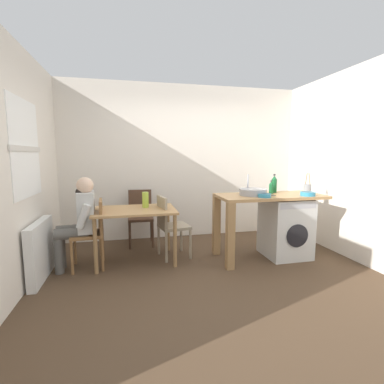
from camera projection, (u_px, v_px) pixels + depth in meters
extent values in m
plane|color=#4C3826|center=(210.00, 273.00, 3.52)|extent=(5.46, 5.46, 0.00)
cube|color=silver|center=(183.00, 162.00, 5.03)|extent=(4.60, 0.10, 2.70)
cube|color=silver|center=(11.00, 168.00, 2.87)|extent=(0.10, 3.80, 2.70)
cube|color=white|center=(25.00, 149.00, 3.14)|extent=(0.01, 0.90, 1.10)
cube|color=beige|center=(26.00, 149.00, 3.15)|extent=(0.02, 0.96, 0.06)
cube|color=silver|center=(362.00, 165.00, 3.82)|extent=(0.10, 3.80, 2.70)
cube|color=white|center=(40.00, 251.00, 3.32)|extent=(0.10, 0.80, 0.70)
cube|color=tan|center=(135.00, 210.00, 3.84)|extent=(1.10, 0.76, 0.03)
cylinder|color=#977045|center=(95.00, 246.00, 3.46)|extent=(0.05, 0.05, 0.71)
cylinder|color=#977045|center=(175.00, 241.00, 3.68)|extent=(0.05, 0.05, 0.71)
cylinder|color=#977045|center=(100.00, 232.00, 4.10)|extent=(0.05, 0.05, 0.71)
cylinder|color=#977045|center=(168.00, 228.00, 4.32)|extent=(0.05, 0.05, 0.71)
cube|color=olive|center=(87.00, 234.00, 3.64)|extent=(0.43, 0.43, 0.04)
cube|color=olive|center=(101.00, 217.00, 3.67)|extent=(0.06, 0.38, 0.45)
cylinder|color=olive|center=(72.00, 257.00, 3.45)|extent=(0.04, 0.04, 0.45)
cylinder|color=olive|center=(75.00, 248.00, 3.79)|extent=(0.04, 0.04, 0.45)
cylinder|color=olive|center=(102.00, 254.00, 3.55)|extent=(0.04, 0.04, 0.45)
cylinder|color=olive|center=(103.00, 246.00, 3.90)|extent=(0.04, 0.04, 0.45)
cube|color=gray|center=(174.00, 227.00, 4.05)|extent=(0.47, 0.47, 0.04)
cube|color=gray|center=(162.00, 212.00, 3.95)|extent=(0.11, 0.38, 0.45)
cylinder|color=gray|center=(181.00, 237.00, 4.31)|extent=(0.04, 0.04, 0.45)
cylinder|color=gray|center=(190.00, 244.00, 3.98)|extent=(0.04, 0.04, 0.45)
cylinder|color=gray|center=(159.00, 240.00, 4.17)|extent=(0.04, 0.04, 0.45)
cylinder|color=gray|center=(166.00, 247.00, 3.84)|extent=(0.04, 0.04, 0.45)
cube|color=#4C3323|center=(141.00, 218.00, 4.58)|extent=(0.41, 0.41, 0.04)
cube|color=#4C3323|center=(140.00, 203.00, 4.72)|extent=(0.38, 0.04, 0.45)
cylinder|color=#4C3323|center=(153.00, 234.00, 4.47)|extent=(0.04, 0.04, 0.45)
cylinder|color=#4C3323|center=(130.00, 235.00, 4.39)|extent=(0.04, 0.04, 0.45)
cylinder|color=#4C3323|center=(151.00, 228.00, 4.82)|extent=(0.04, 0.04, 0.45)
cylinder|color=#4C3323|center=(130.00, 229.00, 4.74)|extent=(0.04, 0.04, 0.45)
cylinder|color=#595651|center=(59.00, 256.00, 3.49)|extent=(0.11, 0.11, 0.45)
cylinder|color=#595651|center=(61.00, 251.00, 3.66)|extent=(0.11, 0.11, 0.45)
cylinder|color=#595651|center=(72.00, 234.00, 3.50)|extent=(0.41, 0.17, 0.14)
cylinder|color=#595651|center=(73.00, 230.00, 3.67)|extent=(0.41, 0.17, 0.14)
cube|color=silver|center=(86.00, 212.00, 3.60)|extent=(0.22, 0.35, 0.52)
cylinder|color=silver|center=(83.00, 216.00, 3.40)|extent=(0.19, 0.10, 0.31)
cylinder|color=silver|center=(86.00, 210.00, 3.80)|extent=(0.19, 0.10, 0.31)
sphere|color=beige|center=(85.00, 185.00, 3.56)|extent=(0.21, 0.21, 0.21)
sphere|color=black|center=(80.00, 192.00, 3.55)|extent=(0.12, 0.12, 0.12)
cube|color=tan|center=(270.00, 196.00, 3.97)|extent=(1.50, 0.68, 0.04)
cube|color=#A07749|center=(230.00, 236.00, 3.60)|extent=(0.10, 0.10, 0.88)
cube|color=#A07749|center=(216.00, 225.00, 4.16)|extent=(0.10, 0.10, 0.88)
cube|color=silver|center=(285.00, 227.00, 4.09)|extent=(0.60, 0.60, 0.86)
cylinder|color=black|center=(297.00, 236.00, 3.80)|extent=(0.32, 0.02, 0.32)
cube|color=#B2B2B7|center=(298.00, 206.00, 3.75)|extent=(0.54, 0.01, 0.08)
cylinder|color=#9EA0A5|center=(253.00, 192.00, 3.90)|extent=(0.38, 0.38, 0.09)
cylinder|color=#B2B2B7|center=(248.00, 184.00, 4.06)|extent=(0.02, 0.02, 0.28)
cylinder|color=#19592D|center=(271.00, 189.00, 4.07)|extent=(0.06, 0.06, 0.14)
cone|color=#19592D|center=(271.00, 183.00, 4.06)|extent=(0.05, 0.05, 0.04)
cylinder|color=#262626|center=(271.00, 181.00, 4.06)|extent=(0.02, 0.02, 0.02)
cylinder|color=#19592D|center=(274.00, 186.00, 4.17)|extent=(0.08, 0.08, 0.20)
cone|color=#19592D|center=(274.00, 177.00, 4.16)|extent=(0.07, 0.07, 0.06)
cylinder|color=#262626|center=(274.00, 175.00, 4.15)|extent=(0.03, 0.03, 0.02)
cylinder|color=teal|center=(264.00, 195.00, 3.73)|extent=(0.18, 0.18, 0.05)
cylinder|color=#1E546B|center=(264.00, 194.00, 3.73)|extent=(0.14, 0.14, 0.02)
cylinder|color=gray|center=(307.00, 189.00, 4.15)|extent=(0.11, 0.11, 0.13)
cylinder|color=#99724C|center=(306.00, 179.00, 4.13)|extent=(0.01, 0.04, 0.18)
cylinder|color=#99724C|center=(309.00, 179.00, 4.12)|extent=(0.01, 0.05, 0.18)
cylinder|color=teal|center=(308.00, 194.00, 3.85)|extent=(0.20, 0.20, 0.05)
cylinder|color=#1E546B|center=(308.00, 193.00, 3.85)|extent=(0.16, 0.16, 0.03)
cylinder|color=#A8C63D|center=(145.00, 200.00, 3.95)|extent=(0.09, 0.09, 0.22)
cube|color=#B2B2B7|center=(270.00, 195.00, 3.86)|extent=(0.15, 0.06, 0.01)
cube|color=#262628|center=(270.00, 195.00, 3.86)|extent=(0.15, 0.06, 0.01)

